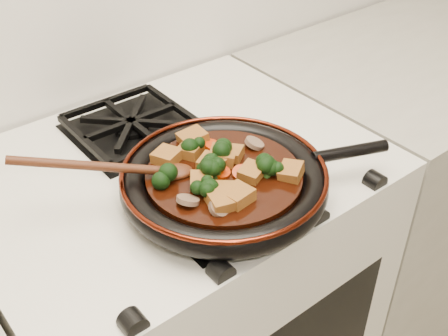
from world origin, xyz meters
TOP-DOWN VIEW (x-y plane):
  - stove at (0.00, 1.69)m, footprint 0.76×0.60m
  - burner_grate_front at (0.00, 1.55)m, footprint 0.23×0.23m
  - burner_grate_back at (0.00, 1.83)m, footprint 0.23×0.23m
  - skillet at (0.01, 1.54)m, footprint 0.46×0.35m
  - braising_sauce at (0.01, 1.54)m, footprint 0.26×0.26m
  - tofu_cube_0 at (-0.04, 1.54)m, footprint 0.05×0.05m
  - tofu_cube_1 at (0.09, 1.47)m, footprint 0.06×0.05m
  - tofu_cube_2 at (0.00, 1.56)m, footprint 0.06×0.06m
  - tofu_cube_3 at (0.03, 1.57)m, footprint 0.07×0.06m
  - tofu_cube_4 at (0.05, 1.57)m, footprint 0.05×0.05m
  - tofu_cube_5 at (-0.04, 1.48)m, footprint 0.05×0.06m
  - tofu_cube_6 at (0.02, 1.65)m, footprint 0.05×0.05m
  - tofu_cube_7 at (-0.00, 1.62)m, footprint 0.05×0.05m
  - tofu_cube_8 at (-0.04, 1.63)m, footprint 0.05×0.05m
  - tofu_cube_9 at (0.04, 1.50)m, footprint 0.05×0.05m
  - tofu_cube_10 at (-0.03, 1.49)m, footprint 0.05×0.05m
  - tofu_cube_11 at (-0.02, 1.47)m, footprint 0.05×0.05m
  - broccoli_floret_0 at (0.02, 1.56)m, footprint 0.07×0.07m
  - broccoli_floret_1 at (-0.01, 1.54)m, footprint 0.09×0.08m
  - broccoli_floret_2 at (0.06, 1.49)m, footprint 0.08×0.07m
  - broccoli_floret_3 at (-0.05, 1.52)m, footprint 0.06×0.07m
  - broccoli_floret_4 at (0.01, 1.62)m, footprint 0.08×0.08m
  - broccoli_floret_5 at (-0.08, 1.58)m, footprint 0.08×0.07m
  - broccoli_floret_6 at (-0.02, 1.55)m, footprint 0.09×0.08m
  - carrot_coin_0 at (0.00, 1.54)m, footprint 0.03×0.03m
  - carrot_coin_1 at (-0.03, 1.51)m, footprint 0.03×0.03m
  - carrot_coin_2 at (0.04, 1.61)m, footprint 0.03×0.03m
  - carrot_coin_3 at (0.03, 1.52)m, footprint 0.03×0.03m
  - mushroom_slice_0 at (0.10, 1.57)m, footprint 0.05×0.05m
  - mushroom_slice_1 at (-0.08, 1.51)m, footprint 0.05×0.05m
  - mushroom_slice_2 at (-0.06, 1.47)m, footprint 0.04×0.04m
  - wooden_spoon at (-0.12, 1.62)m, footprint 0.16×0.10m

SIDE VIEW (x-z plane):
  - stove at x=0.00m, z-range 0.00..0.90m
  - burner_grate_front at x=0.00m, z-range 0.90..0.93m
  - burner_grate_back at x=0.00m, z-range 0.90..0.93m
  - skillet at x=0.01m, z-range 0.92..0.97m
  - braising_sauce at x=0.01m, z-range 0.94..0.96m
  - carrot_coin_0 at x=0.00m, z-range 0.96..0.97m
  - carrot_coin_1 at x=-0.03m, z-range 0.95..0.97m
  - carrot_coin_2 at x=0.04m, z-range 0.96..0.97m
  - carrot_coin_3 at x=0.03m, z-range 0.95..0.97m
  - mushroom_slice_0 at x=0.10m, z-range 0.96..0.98m
  - mushroom_slice_1 at x=-0.08m, z-range 0.96..0.98m
  - mushroom_slice_2 at x=-0.06m, z-range 0.95..0.98m
  - tofu_cube_0 at x=-0.04m, z-range 0.95..0.98m
  - tofu_cube_4 at x=0.05m, z-range 0.95..0.98m
  - tofu_cube_10 at x=-0.03m, z-range 0.95..0.98m
  - tofu_cube_7 at x=0.00m, z-range 0.95..0.98m
  - tofu_cube_1 at x=0.09m, z-range 0.95..0.98m
  - tofu_cube_9 at x=0.04m, z-range 0.95..0.98m
  - tofu_cube_8 at x=-0.04m, z-range 0.96..0.98m
  - tofu_cube_5 at x=-0.04m, z-range 0.95..0.98m
  - tofu_cube_11 at x=-0.02m, z-range 0.95..0.98m
  - tofu_cube_3 at x=0.03m, z-range 0.95..0.98m
  - tofu_cube_2 at x=0.00m, z-range 0.95..0.98m
  - tofu_cube_6 at x=0.02m, z-range 0.95..0.98m
  - broccoli_floret_5 at x=-0.08m, z-range 0.94..1.00m
  - broccoli_floret_4 at x=0.01m, z-range 0.94..1.00m
  - broccoli_floret_2 at x=0.06m, z-range 0.94..1.00m
  - broccoli_floret_3 at x=-0.05m, z-range 0.94..1.00m
  - broccoli_floret_0 at x=0.02m, z-range 0.93..1.01m
  - broccoli_floret_6 at x=-0.02m, z-range 0.94..1.01m
  - broccoli_floret_1 at x=-0.01m, z-range 0.94..1.01m
  - wooden_spoon at x=-0.12m, z-range 0.85..1.11m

